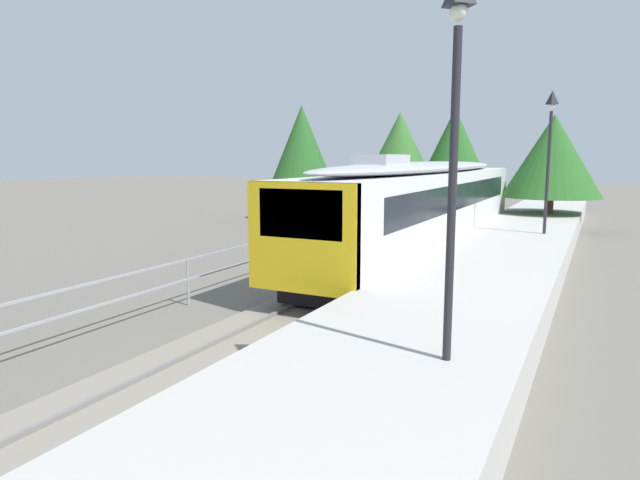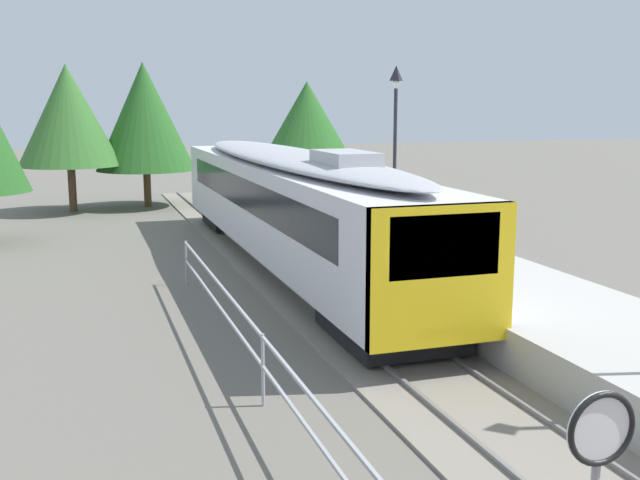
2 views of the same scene
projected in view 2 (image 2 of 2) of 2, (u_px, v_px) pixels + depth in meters
name	position (u px, v px, depth m)	size (l,w,h in m)	color
ground_plane	(266.00, 383.00, 13.49)	(160.00, 160.00, 0.00)	#6B665B
track_rails	(417.00, 364.00, 14.40)	(3.20, 60.00, 0.14)	gray
commuter_train	(288.00, 199.00, 22.61)	(2.82, 20.56, 3.74)	silver
station_platform	(562.00, 328.00, 15.31)	(3.90, 60.00, 0.90)	#B7B5AD
platform_lamp_far_end	(395.00, 115.00, 24.95)	(0.34, 0.34, 5.35)	#232328
speed_limit_sign	(598.00, 474.00, 5.80)	(0.61, 0.10, 2.81)	#9EA0A5
tree_behind_carpark	(68.00, 115.00, 34.44)	(4.68, 4.68, 6.83)	brown
tree_behind_station_far	(307.00, 130.00, 32.89)	(4.99, 4.99, 5.99)	brown
tree_distant_centre	(144.00, 117.00, 36.22)	(4.82, 4.82, 7.02)	brown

